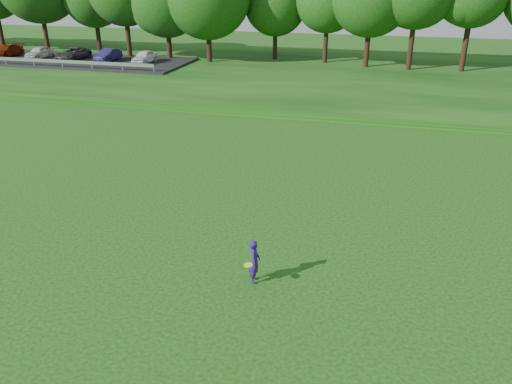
# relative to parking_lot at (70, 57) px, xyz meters

# --- Properties ---
(ground) EXTENTS (140.00, 140.00, 0.00)m
(ground) POSITION_rel_parking_lot_xyz_m (24.26, -32.81, -1.03)
(ground) COLOR #0F3C0B
(ground) RESTS_ON ground
(berm) EXTENTS (130.00, 30.00, 0.60)m
(berm) POSITION_rel_parking_lot_xyz_m (24.26, 1.19, -0.73)
(berm) COLOR #0F3C0B
(berm) RESTS_ON ground
(walking_path) EXTENTS (130.00, 1.60, 0.04)m
(walking_path) POSITION_rel_parking_lot_xyz_m (24.26, -12.81, -1.01)
(walking_path) COLOR gray
(walking_path) RESTS_ON ground
(parking_lot) EXTENTS (24.00, 9.00, 1.38)m
(parking_lot) POSITION_rel_parking_lot_xyz_m (0.00, 0.00, 0.00)
(parking_lot) COLOR black
(parking_lot) RESTS_ON berm
(woman) EXTENTS (0.45, 0.94, 1.48)m
(woman) POSITION_rel_parking_lot_xyz_m (28.30, -32.77, -0.29)
(woman) COLOR navy
(woman) RESTS_ON ground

